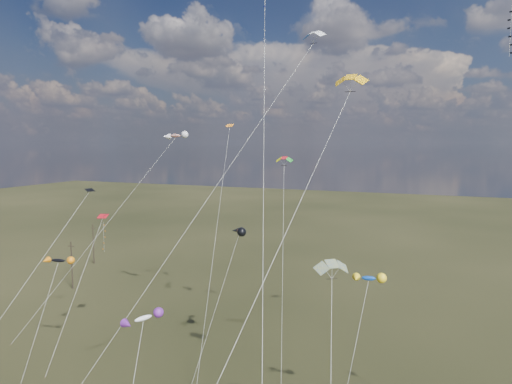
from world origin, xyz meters
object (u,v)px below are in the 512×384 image
at_px(utility_pole_far, 93,244).
at_px(novelty_black_orange, 58,261).
at_px(utility_pole_near, 72,265).
at_px(parafoil_yellow, 350,79).

distance_m(utility_pole_far, novelty_black_orange, 41.98).
bearing_deg(utility_pole_near, parafoil_yellow, -24.95).
distance_m(parafoil_yellow, novelty_black_orange, 37.63).
distance_m(utility_pole_near, novelty_black_orange, 26.42).
bearing_deg(parafoil_yellow, utility_pole_near, 155.05).
bearing_deg(utility_pole_near, novelty_black_orange, -48.37).
bearing_deg(utility_pole_near, utility_pole_far, 119.74).
height_order(utility_pole_near, utility_pole_far, same).
relative_size(parafoil_yellow, novelty_black_orange, 2.55).
height_order(utility_pole_near, parafoil_yellow, parafoil_yellow).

